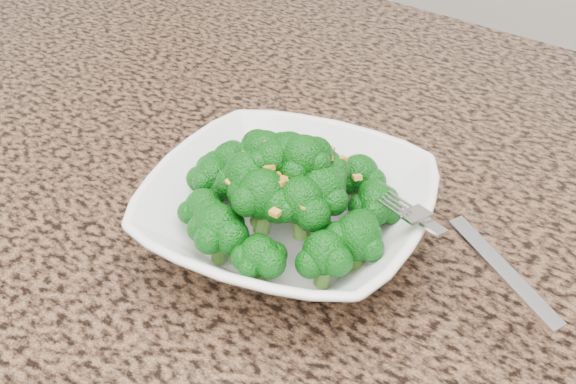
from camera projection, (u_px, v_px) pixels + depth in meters
The scene contains 5 objects.
granite_counter at pixel (280, 263), 0.60m from camera, with size 1.64×1.04×0.03m, color brown.
bowl at pixel (288, 214), 0.59m from camera, with size 0.23×0.23×0.06m, color white.
broccoli_pile at pixel (288, 151), 0.55m from camera, with size 0.20×0.20×0.07m, color #09530C, non-canonical shape.
garlic_topping at pixel (288, 110), 0.53m from camera, with size 0.12×0.12×0.01m, color gold, non-canonical shape.
fork at pixel (438, 230), 0.52m from camera, with size 0.17×0.03×0.01m, color silver, non-canonical shape.
Camera 1 is at (0.28, -0.05, 1.29)m, focal length 45.00 mm.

